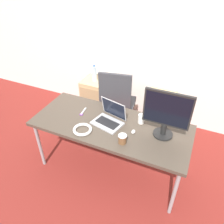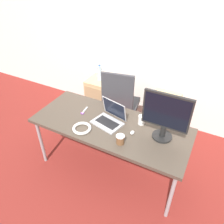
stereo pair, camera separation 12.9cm
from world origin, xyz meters
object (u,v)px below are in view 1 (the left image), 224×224
(cabinet_left, at_px, (96,96))
(coffee_cup_white, at_px, (141,119))
(office_chair, at_px, (117,109))
(mouse, at_px, (133,132))
(cable_coil, at_px, (82,130))
(water_bottle, at_px, (94,73))
(cabinet_right, at_px, (159,111))
(monitor, at_px, (166,114))
(laptop_center, at_px, (110,118))
(coffee_cup_brown, at_px, (122,139))

(cabinet_left, bearing_deg, coffee_cup_white, -40.41)
(office_chair, height_order, mouse, office_chair)
(cable_coil, bearing_deg, water_bottle, 112.49)
(cabinet_left, bearing_deg, cabinet_right, 0.00)
(mouse, relative_size, cable_coil, 0.30)
(office_chair, bearing_deg, cabinet_right, 35.29)
(monitor, height_order, mouse, monitor)
(water_bottle, xyz_separation_m, mouse, (1.09, -1.15, 0.03))
(monitor, xyz_separation_m, coffee_cup_white, (-0.28, 0.11, -0.23))
(monitor, relative_size, cable_coil, 2.51)
(cabinet_right, height_order, water_bottle, water_bottle)
(cabinet_right, xyz_separation_m, laptop_center, (-0.38, -1.08, 0.49))
(cabinet_left, distance_m, monitor, 1.89)
(cabinet_left, height_order, cable_coil, cable_coil)
(coffee_cup_brown, bearing_deg, cabinet_right, 85.00)
(cabinet_left, relative_size, cabinet_right, 1.00)
(office_chair, relative_size, mouse, 17.57)
(office_chair, height_order, monitor, monitor)
(cabinet_left, height_order, coffee_cup_brown, coffee_cup_brown)
(cabinet_right, height_order, coffee_cup_brown, coffee_cup_brown)
(cable_coil, bearing_deg, office_chair, 88.26)
(monitor, distance_m, cable_coil, 0.92)
(laptop_center, distance_m, coffee_cup_white, 0.37)
(water_bottle, relative_size, coffee_cup_white, 2.43)
(cable_coil, bearing_deg, cabinet_left, 112.52)
(laptop_center, bearing_deg, mouse, -12.37)
(office_chair, height_order, coffee_cup_brown, office_chair)
(coffee_cup_brown, bearing_deg, cabinet_left, 127.56)
(water_bottle, bearing_deg, coffee_cup_white, -40.47)
(monitor, bearing_deg, cabinet_left, 142.88)
(mouse, height_order, cable_coil, same)
(office_chair, xyz_separation_m, coffee_cup_white, (0.52, -0.55, 0.37))
(mouse, bearing_deg, cable_coil, -159.70)
(water_bottle, bearing_deg, coffee_cup_brown, -52.49)
(cabinet_left, relative_size, mouse, 9.55)
(monitor, bearing_deg, mouse, -161.88)
(monitor, bearing_deg, coffee_cup_brown, -140.67)
(monitor, height_order, cable_coil, monitor)
(office_chair, xyz_separation_m, cable_coil, (-0.03, -0.95, 0.33))
(cabinet_right, bearing_deg, laptop_center, -109.51)
(cabinet_right, distance_m, coffee_cup_white, 1.07)
(coffee_cup_white, height_order, coffee_cup_brown, coffee_cup_white)
(water_bottle, height_order, coffee_cup_brown, water_bottle)
(water_bottle, xyz_separation_m, coffee_cup_white, (1.11, -0.95, 0.07))
(water_bottle, xyz_separation_m, laptop_center, (0.77, -1.08, 0.06))
(water_bottle, xyz_separation_m, coffee_cup_brown, (1.03, -1.35, 0.06))
(cabinet_right, bearing_deg, water_bottle, 179.89)
(cabinet_right, height_order, monitor, monitor)
(mouse, height_order, coffee_cup_brown, coffee_cup_brown)
(cabinet_right, height_order, mouse, mouse)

